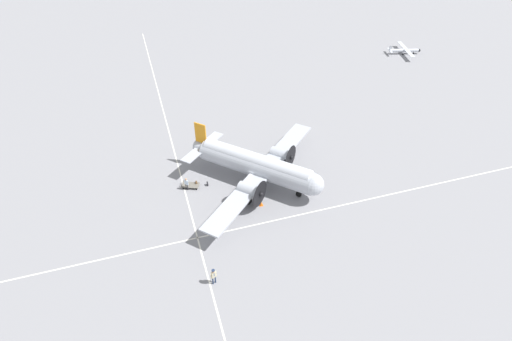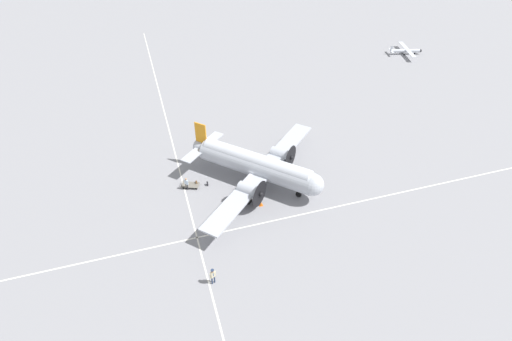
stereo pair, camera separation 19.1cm
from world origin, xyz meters
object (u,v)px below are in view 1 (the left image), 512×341
object	(u,v)px
suitcase_upright_spare	(207,184)
traffic_cone	(261,203)
baggage_cart	(190,185)
light_aircraft_distant	(405,50)
airliner_main	(259,166)
passenger_boarding	(186,183)
suitcase_near_door	(196,183)
crew_foreground	(214,275)

from	to	relation	value
suitcase_upright_spare	traffic_cone	distance (m)	7.35
suitcase_upright_spare	baggage_cart	size ratio (longest dim) A/B	0.21
light_aircraft_distant	airliner_main	bearing A→B (deg)	-127.35
passenger_boarding	suitcase_near_door	world-z (taller)	passenger_boarding
suitcase_near_door	light_aircraft_distant	world-z (taller)	light_aircraft_distant
passenger_boarding	traffic_cone	xyz separation A→B (m)	(-5.30, -7.54, -0.75)
passenger_boarding	suitcase_near_door	size ratio (longest dim) A/B	2.93
suitcase_upright_spare	light_aircraft_distant	xyz separation A→B (m)	(29.70, -47.53, 0.54)
passenger_boarding	suitcase_near_door	bearing A→B (deg)	68.21
passenger_boarding	suitcase_upright_spare	xyz separation A→B (m)	(0.04, -2.48, -0.81)
traffic_cone	passenger_boarding	bearing A→B (deg)	54.91
suitcase_upright_spare	suitcase_near_door	bearing A→B (deg)	71.13
suitcase_near_door	light_aircraft_distant	xyz separation A→B (m)	(29.27, -48.78, 0.50)
suitcase_near_door	airliner_main	bearing A→B (deg)	-104.29
suitcase_near_door	baggage_cart	bearing A→B (deg)	98.02
airliner_main	suitcase_upright_spare	size ratio (longest dim) A/B	38.32
airliner_main	suitcase_upright_spare	world-z (taller)	airliner_main
crew_foreground	suitcase_near_door	xyz separation A→B (m)	(14.60, -1.12, -0.89)
passenger_boarding	baggage_cart	xyz separation A→B (m)	(0.36, -0.48, -0.75)
suitcase_near_door	suitcase_upright_spare	world-z (taller)	suitcase_near_door
crew_foreground	baggage_cart	distance (m)	14.53
light_aircraft_distant	suitcase_near_door	bearing A→B (deg)	-133.32
light_aircraft_distant	suitcase_upright_spare	bearing A→B (deg)	-132.28
suitcase_near_door	traffic_cone	bearing A→B (deg)	-132.43
baggage_cart	light_aircraft_distant	xyz separation A→B (m)	(29.38, -49.53, 0.49)
suitcase_upright_spare	baggage_cart	world-z (taller)	baggage_cart
airliner_main	baggage_cart	world-z (taller)	airliner_main
traffic_cone	light_aircraft_distant	bearing A→B (deg)	-50.48
suitcase_upright_spare	passenger_boarding	bearing A→B (deg)	90.97
suitcase_upright_spare	light_aircraft_distant	distance (m)	56.05
crew_foreground	passenger_boarding	distance (m)	14.13
airliner_main	passenger_boarding	distance (m)	8.83
passenger_boarding	suitcase_upright_spare	size ratio (longest dim) A/B	3.49
passenger_boarding	suitcase_upright_spare	bearing A→B (deg)	48.27
traffic_cone	baggage_cart	bearing A→B (deg)	51.27
airliner_main	passenger_boarding	world-z (taller)	airliner_main
crew_foreground	baggage_cart	bearing A→B (deg)	-110.55
traffic_cone	suitcase_upright_spare	bearing A→B (deg)	43.44
airliner_main	traffic_cone	bearing A→B (deg)	-58.62
passenger_boarding	airliner_main	bearing A→B (deg)	38.02
crew_foreground	light_aircraft_distant	size ratio (longest dim) A/B	0.21
suitcase_near_door	traffic_cone	world-z (taller)	traffic_cone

